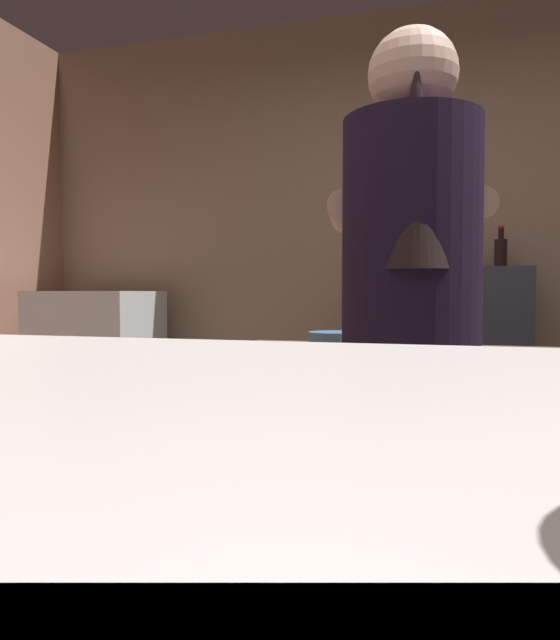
{
  "coord_description": "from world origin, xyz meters",
  "views": [
    {
      "loc": [
        0.05,
        -1.35,
        1.07
      ],
      "look_at": [
        -0.12,
        -0.75,
        1.04
      ],
      "focal_mm": 33.13,
      "sensor_mm": 36.0,
      "label": 1
    }
  ],
  "objects_px": {
    "mini_fridge": "(97,380)",
    "chefs_knife": "(514,354)",
    "bartender": "(410,323)",
    "bottle_soy": "(407,254)",
    "mixing_bowl": "(334,339)",
    "bottle_olive_oil": "(501,252)"
  },
  "relations": [
    {
      "from": "bartender",
      "to": "bottle_olive_oil",
      "type": "distance_m",
      "value": 1.9
    },
    {
      "from": "mixing_bowl",
      "to": "bottle_olive_oil",
      "type": "height_order",
      "value": "bottle_olive_oil"
    },
    {
      "from": "bartender",
      "to": "mixing_bowl",
      "type": "relative_size",
      "value": 9.33
    },
    {
      "from": "mini_fridge",
      "to": "chefs_knife",
      "type": "relative_size",
      "value": 4.5
    },
    {
      "from": "chefs_knife",
      "to": "bottle_soy",
      "type": "height_order",
      "value": "bottle_soy"
    },
    {
      "from": "mixing_bowl",
      "to": "bottle_olive_oil",
      "type": "xyz_separation_m",
      "value": [
        0.64,
        1.28,
        0.38
      ]
    },
    {
      "from": "bartender",
      "to": "bottle_soy",
      "type": "relative_size",
      "value": 8.93
    },
    {
      "from": "bartender",
      "to": "mixing_bowl",
      "type": "height_order",
      "value": "bartender"
    },
    {
      "from": "chefs_knife",
      "to": "bottle_olive_oil",
      "type": "xyz_separation_m",
      "value": [
        0.06,
        1.44,
        0.4
      ]
    },
    {
      "from": "mixing_bowl",
      "to": "bottle_soy",
      "type": "distance_m",
      "value": 1.26
    },
    {
      "from": "bartender",
      "to": "chefs_knife",
      "type": "height_order",
      "value": "bartender"
    },
    {
      "from": "mini_fridge",
      "to": "chefs_knife",
      "type": "distance_m",
      "value": 2.57
    },
    {
      "from": "bartender",
      "to": "chefs_knife",
      "type": "distance_m",
      "value": 0.51
    },
    {
      "from": "bartender",
      "to": "mixing_bowl",
      "type": "xyz_separation_m",
      "value": [
        -0.3,
        0.57,
        -0.09
      ]
    },
    {
      "from": "mini_fridge",
      "to": "bartender",
      "type": "xyz_separation_m",
      "value": [
        1.97,
        -1.6,
        0.46
      ]
    },
    {
      "from": "chefs_knife",
      "to": "bottle_soy",
      "type": "bearing_deg",
      "value": 110.4
    },
    {
      "from": "bottle_olive_oil",
      "to": "mixing_bowl",
      "type": "bearing_deg",
      "value": -116.72
    },
    {
      "from": "bartender",
      "to": "bottle_soy",
      "type": "height_order",
      "value": "bartender"
    },
    {
      "from": "mixing_bowl",
      "to": "chefs_knife",
      "type": "height_order",
      "value": "mixing_bowl"
    },
    {
      "from": "bartender",
      "to": "chefs_knife",
      "type": "relative_size",
      "value": 7.15
    },
    {
      "from": "bartender",
      "to": "mixing_bowl",
      "type": "distance_m",
      "value": 0.65
    },
    {
      "from": "chefs_knife",
      "to": "bottle_soy",
      "type": "relative_size",
      "value": 1.25
    }
  ]
}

